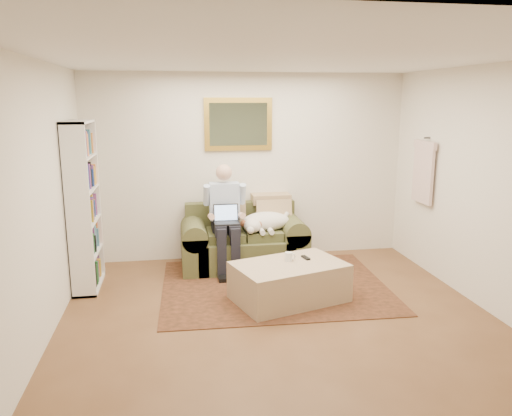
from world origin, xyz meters
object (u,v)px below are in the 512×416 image
object	(u,v)px
sofa	(243,246)
ottoman	(289,282)
bookshelf	(83,206)
seated_man	(226,219)
laptop	(226,218)
coffee_mug	(289,257)
sleeping_dog	(266,221)

from	to	relation	value
sofa	ottoman	distance (m)	1.32
ottoman	bookshelf	size ratio (longest dim) A/B	0.60
sofa	seated_man	xyz separation A→B (m)	(-0.25, -0.15, 0.41)
sofa	seated_man	size ratio (longest dim) A/B	1.19
laptop	coffee_mug	xyz separation A→B (m)	(0.60, -0.97, -0.25)
coffee_mug	sleeping_dog	bearing A→B (deg)	92.81
sofa	seated_man	distance (m)	0.51
coffee_mug	bookshelf	distance (m)	2.49
seated_man	bookshelf	distance (m)	1.77
laptop	sleeping_dog	bearing A→B (deg)	13.64
ottoman	bookshelf	bearing A→B (deg)	160.16
laptop	bookshelf	bearing A→B (deg)	-172.49
sofa	bookshelf	size ratio (longest dim) A/B	0.83
sleeping_dog	ottoman	xyz separation A→B (m)	(0.04, -1.19, -0.42)
sofa	coffee_mug	bearing A→B (deg)	-73.39
sofa	sleeping_dog	world-z (taller)	sofa
laptop	ottoman	world-z (taller)	laptop
seated_man	bookshelf	size ratio (longest dim) A/B	0.70
sofa	laptop	size ratio (longest dim) A/B	5.15
sleeping_dog	bookshelf	bearing A→B (deg)	-170.98
sofa	bookshelf	bearing A→B (deg)	-167.29
laptop	ottoman	bearing A→B (deg)	-60.89
seated_man	coffee_mug	xyz separation A→B (m)	(0.60, -1.03, -0.21)
bookshelf	ottoman	bearing A→B (deg)	-19.84
seated_man	sofa	bearing A→B (deg)	31.45
seated_man	laptop	distance (m)	0.07
ottoman	bookshelf	xyz separation A→B (m)	(-2.31, 0.83, 0.78)
laptop	sleeping_dog	size ratio (longest dim) A/B	0.47
sofa	laptop	distance (m)	0.56
seated_man	ottoman	size ratio (longest dim) A/B	1.17
seated_man	bookshelf	bearing A→B (deg)	-170.38
seated_man	sleeping_dog	xyz separation A→B (m)	(0.55, 0.07, -0.06)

